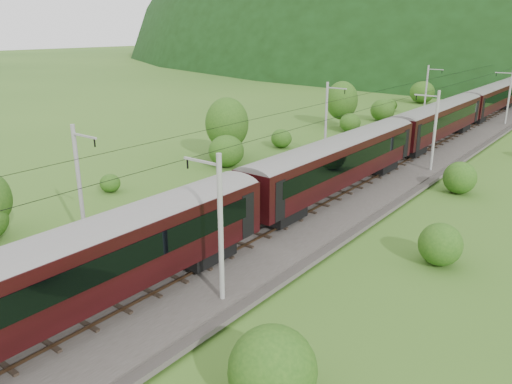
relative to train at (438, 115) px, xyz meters
The scene contains 14 objects.
ground 44.57m from the train, 93.10° to the right, with size 600.00×600.00×0.00m, color #325A1C.
railbed 34.62m from the train, 94.00° to the right, with size 14.00×220.00×0.30m, color #38332D.
track_left 34.85m from the train, 97.96° to the right, with size 2.40×220.00×0.27m.
track_right 34.51m from the train, 90.00° to the right, with size 2.40×220.00×0.27m.
catenary_left 15.01m from the train, 124.63° to the right, with size 2.54×192.28×8.00m.
catenary_right 12.90m from the train, 73.22° to the right, with size 2.54×192.28×8.00m.
overhead_wires 34.57m from the train, 94.00° to the right, with size 4.83×198.00×0.03m.
mountain_ridge 283.48m from the train, 115.58° to the left, with size 336.00×280.00×132.00m, color black.
train is the anchor object (origin of this frame).
hazard_post_near 3.85m from the train, 164.08° to the left, with size 0.14×0.14×1.28m, color red.
hazard_post_far 12.78m from the train, 99.90° to the right, with size 0.18×0.18×1.67m, color red.
signal 15.71m from the train, 110.33° to the left, with size 0.24×0.24×2.13m.
vegetation_left 22.63m from the train, 130.41° to the right, with size 8.02×143.21×6.88m.
vegetation_right 47.02m from the train, 77.10° to the right, with size 6.12×106.23×3.11m.
Camera 1 is at (22.10, -17.56, 14.16)m, focal length 35.00 mm.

